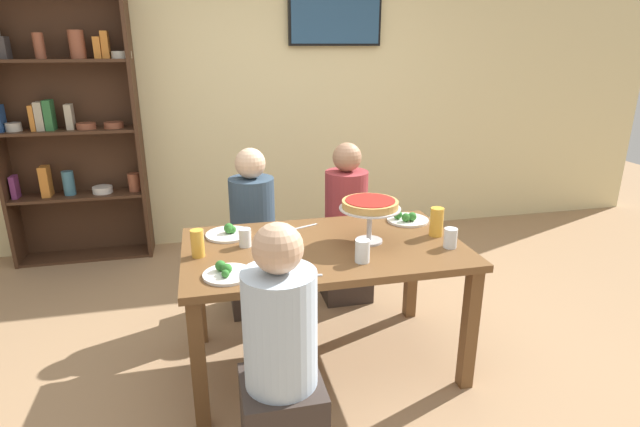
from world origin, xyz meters
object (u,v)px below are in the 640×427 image
object	(u,v)px
water_glass_clear_near	(362,251)
cutlery_fork_near	(304,227)
diner_near_left	(281,373)
deep_dish_pizza_stand	(370,207)
salad_plate_spare	(229,232)
beer_glass_amber_short	(198,243)
diner_far_right	(346,234)
water_glass_clear_spare	(245,238)
bookshelf	(69,127)
salad_plate_far_diner	(227,273)
salad_plate_near_diner	(407,219)
dining_table	(324,261)
television	(335,18)
beer_glass_amber_tall	(436,222)
cutlery_knife_near	(303,275)
water_glass_clear_far	(450,238)
diner_far_left	(254,243)

from	to	relation	value
water_glass_clear_near	cutlery_fork_near	size ratio (longest dim) A/B	0.65
diner_near_left	deep_dish_pizza_stand	xyz separation A→B (m)	(0.61, 0.72, 0.45)
salad_plate_spare	beer_glass_amber_short	size ratio (longest dim) A/B	1.79
diner_far_right	water_glass_clear_near	distance (m)	1.09
diner_far_right	diner_near_left	bearing A→B (deg)	-25.14
diner_far_right	salad_plate_spare	bearing A→B (deg)	-59.30
diner_far_right	cutlery_fork_near	size ratio (longest dim) A/B	6.39
water_glass_clear_near	water_glass_clear_spare	bearing A→B (deg)	148.57
bookshelf	deep_dish_pizza_stand	xyz separation A→B (m)	(1.93, -2.02, -0.20)
diner_near_left	water_glass_clear_near	distance (m)	0.75
salad_plate_spare	water_glass_clear_spare	xyz separation A→B (m)	(0.08, -0.18, 0.03)
diner_far_right	salad_plate_far_diner	bearing A→B (deg)	-40.48
salad_plate_near_diner	salad_plate_spare	distance (m)	1.09
salad_plate_far_diner	beer_glass_amber_short	xyz separation A→B (m)	(-0.13, 0.27, 0.06)
deep_dish_pizza_stand	cutlery_fork_near	world-z (taller)	deep_dish_pizza_stand
bookshelf	diner_far_right	xyz separation A→B (m)	(2.02, -1.25, -0.65)
water_glass_clear_spare	cutlery_fork_near	world-z (taller)	water_glass_clear_spare
salad_plate_near_diner	beer_glass_amber_short	world-z (taller)	beer_glass_amber_short
salad_plate_spare	cutlery_fork_near	bearing A→B (deg)	4.38
dining_table	television	bearing A→B (deg)	74.00
television	salad_plate_far_diner	xyz separation A→B (m)	(-1.14, -2.37, -1.25)
water_glass_clear_near	diner_far_right	bearing A→B (deg)	78.44
diner_near_left	salad_plate_spare	size ratio (longest dim) A/B	4.44
beer_glass_amber_tall	water_glass_clear_near	distance (m)	0.58
diner_far_right	cutlery_knife_near	xyz separation A→B (m)	(-0.53, -1.12, 0.25)
dining_table	salad_plate_far_diner	world-z (taller)	salad_plate_far_diner
cutlery_fork_near	cutlery_knife_near	xyz separation A→B (m)	(-0.14, -0.65, 0.00)
bookshelf	salad_plate_far_diner	bearing A→B (deg)	-63.62
salad_plate_spare	water_glass_clear_spare	distance (m)	0.20
beer_glass_amber_tall	beer_glass_amber_short	distance (m)	1.33
diner_near_left	water_glass_clear_near	size ratio (longest dim) A/B	9.85
salad_plate_spare	water_glass_clear_far	distance (m)	1.24
diner_far_left	water_glass_clear_near	bearing A→B (deg)	24.63
diner_near_left	television	bearing A→B (deg)	-18.73
beer_glass_amber_tall	cutlery_fork_near	distance (m)	0.77
cutlery_knife_near	bookshelf	bearing A→B (deg)	133.02
salad_plate_spare	deep_dish_pizza_stand	bearing A→B (deg)	-20.10
diner_far_left	beer_glass_amber_short	xyz separation A→B (m)	(-0.35, -0.73, 0.32)
salad_plate_near_diner	salad_plate_spare	xyz separation A→B (m)	(-1.09, 0.01, -0.00)
diner_near_left	beer_glass_amber_short	world-z (taller)	diner_near_left
bookshelf	deep_dish_pizza_stand	world-z (taller)	bookshelf
bookshelf	cutlery_knife_near	xyz separation A→B (m)	(1.49, -2.37, -0.40)
diner_far_right	salad_plate_far_diner	distance (m)	1.39
dining_table	salad_plate_near_diner	bearing A→B (deg)	23.91
dining_table	diner_far_left	world-z (taller)	diner_far_left
diner_near_left	salad_plate_far_diner	xyz separation A→B (m)	(-0.18, 0.46, 0.26)
deep_dish_pizza_stand	dining_table	bearing A→B (deg)	178.66
diner_far_left	deep_dish_pizza_stand	xyz separation A→B (m)	(0.57, -0.74, 0.45)
beer_glass_amber_short	cutlery_knife_near	distance (m)	0.60
diner_far_right	salad_plate_spare	distance (m)	1.02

